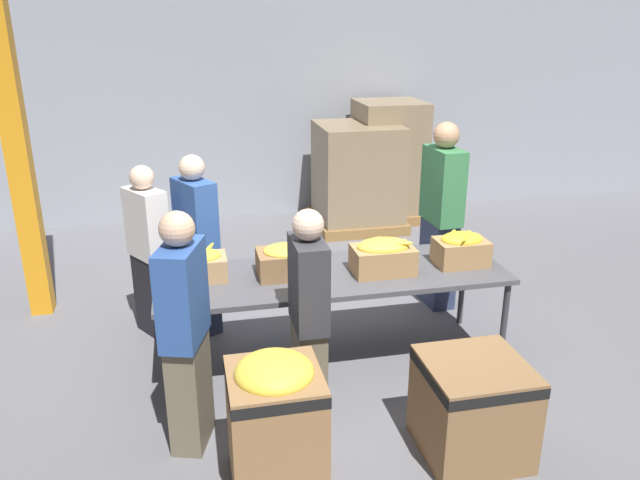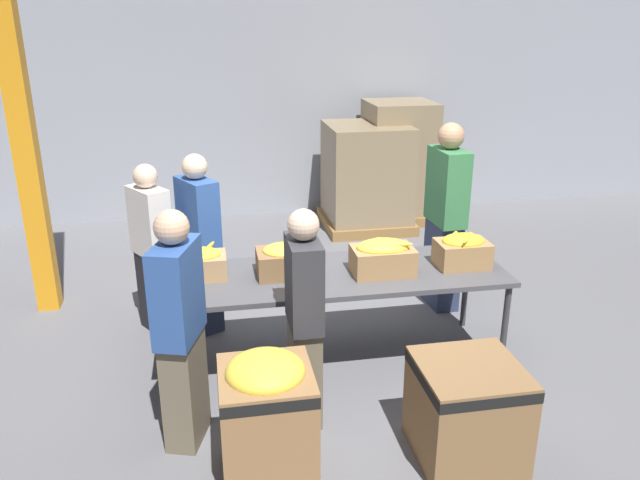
{
  "view_description": "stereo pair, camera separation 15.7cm",
  "coord_description": "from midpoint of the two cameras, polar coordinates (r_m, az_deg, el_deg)",
  "views": [
    {
      "loc": [
        -1.05,
        -4.34,
        2.66
      ],
      "look_at": [
        -0.08,
        0.11,
        1.01
      ],
      "focal_mm": 35.0,
      "sensor_mm": 36.0,
      "label": 1
    },
    {
      "loc": [
        -0.9,
        -4.37,
        2.66
      ],
      "look_at": [
        -0.08,
        0.11,
        1.01
      ],
      "focal_mm": 35.0,
      "sensor_mm": 36.0,
      "label": 2
    }
  ],
  "objects": [
    {
      "name": "pallet_stack_0",
      "position": [
        8.18,
        4.84,
        5.74
      ],
      "size": [
        1.12,
        1.12,
        1.35
      ],
      "color": "olive",
      "rests_on": "ground_plane"
    },
    {
      "name": "ground_plane",
      "position": [
        5.19,
        1.94,
        -10.9
      ],
      "size": [
        30.0,
        30.0,
        0.0
      ],
      "primitive_type": "plane",
      "color": "slate"
    },
    {
      "name": "support_pillar",
      "position": [
        6.05,
        -25.28,
        11.81
      ],
      "size": [
        0.19,
        0.19,
        4.0
      ],
      "color": "orange",
      "rests_on": "ground_plane"
    },
    {
      "name": "sorting_table",
      "position": [
        4.86,
        2.04,
        -3.54
      ],
      "size": [
        2.71,
        0.89,
        0.77
      ],
      "color": "#4C4C51",
      "rests_on": "ground_plane"
    },
    {
      "name": "volunteer_1",
      "position": [
        4.16,
        -0.36,
        -7.31
      ],
      "size": [
        0.2,
        0.41,
        1.52
      ],
      "rotation": [
        0.0,
        0.0,
        1.57
      ],
      "color": "#6B604C",
      "rests_on": "ground_plane"
    },
    {
      "name": "volunteer_3",
      "position": [
        5.46,
        -10.1,
        -0.45
      ],
      "size": [
        0.38,
        0.47,
        1.59
      ],
      "rotation": [
        0.0,
        0.0,
        -1.1
      ],
      "color": "#2D3856",
      "rests_on": "ground_plane"
    },
    {
      "name": "banana_box_3",
      "position": [
        5.07,
        13.75,
        -0.9
      ],
      "size": [
        0.41,
        0.32,
        0.27
      ],
      "color": "#A37A4C",
      "rests_on": "sorting_table"
    },
    {
      "name": "volunteer_0",
      "position": [
        5.92,
        12.12,
        1.94
      ],
      "size": [
        0.26,
        0.48,
        1.77
      ],
      "rotation": [
        0.0,
        0.0,
        -1.52
      ],
      "color": "#2D3856",
      "rests_on": "ground_plane"
    },
    {
      "name": "pallet_stack_1",
      "position": [
        8.53,
        7.7,
        7.04
      ],
      "size": [
        0.94,
        0.94,
        1.59
      ],
      "color": "olive",
      "rests_on": "ground_plane"
    },
    {
      "name": "banana_box_0",
      "position": [
        4.79,
        -10.04,
        -2.08
      ],
      "size": [
        0.4,
        0.31,
        0.25
      ],
      "color": "tan",
      "rests_on": "sorting_table"
    },
    {
      "name": "banana_box_1",
      "position": [
        4.76,
        -2.24,
        -1.81
      ],
      "size": [
        0.43,
        0.32,
        0.26
      ],
      "color": "olive",
      "rests_on": "sorting_table"
    },
    {
      "name": "volunteer_2",
      "position": [
        4.02,
        -11.55,
        -8.26
      ],
      "size": [
        0.33,
        0.47,
        1.59
      ],
      "rotation": [
        0.0,
        0.0,
        1.27
      ],
      "color": "#6B604C",
      "rests_on": "ground_plane"
    },
    {
      "name": "volunteer_4",
      "position": [
        5.53,
        -14.29,
        -0.93
      ],
      "size": [
        0.39,
        0.45,
        1.51
      ],
      "rotation": [
        0.0,
        0.0,
        -1.01
      ],
      "color": "black",
      "rests_on": "ground_plane"
    },
    {
      "name": "donation_bin_0",
      "position": [
        3.8,
        -3.65,
        -15.75
      ],
      "size": [
        0.54,
        0.54,
        0.84
      ],
      "color": "olive",
      "rests_on": "ground_plane"
    },
    {
      "name": "donation_bin_1",
      "position": [
        4.15,
        14.39,
        -14.61
      ],
      "size": [
        0.63,
        0.63,
        0.64
      ],
      "color": "olive",
      "rests_on": "ground_plane"
    },
    {
      "name": "wall_back",
      "position": [
        8.59,
        -4.0,
        15.46
      ],
      "size": [
        16.0,
        0.08,
        4.0
      ],
      "color": "#9399A3",
      "rests_on": "ground_plane"
    },
    {
      "name": "banana_box_2",
      "position": [
        4.81,
        6.69,
        -1.48
      ],
      "size": [
        0.47,
        0.31,
        0.28
      ],
      "color": "#A37A4C",
      "rests_on": "sorting_table"
    }
  ]
}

